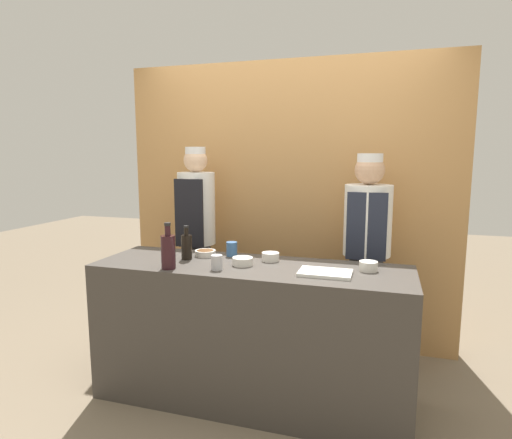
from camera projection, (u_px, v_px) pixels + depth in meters
ground_plane at (251, 398)px, 2.88m from camera, size 14.00×14.00×0.00m
cabinet_wall at (288, 204)px, 3.72m from camera, size 2.85×0.18×2.40m
counter at (250, 333)px, 2.81m from camera, size 2.04×0.62×0.92m
sauce_bowl_brown at (205, 253)px, 3.00m from camera, size 0.15×0.15×0.04m
sauce_bowl_purple at (368, 266)px, 2.61m from camera, size 0.11×0.11×0.06m
sauce_bowl_yellow at (270, 256)px, 2.86m from camera, size 0.12×0.12×0.06m
sauce_bowl_white at (243, 261)px, 2.74m from camera, size 0.13×0.13×0.05m
cutting_board at (325, 273)px, 2.53m from camera, size 0.31×0.20×0.02m
bottle_wine at (168, 251)px, 2.65m from camera, size 0.09×0.09×0.29m
bottle_soy at (187, 246)px, 2.89m from camera, size 0.07×0.07×0.23m
cup_steel at (217, 262)px, 2.64m from camera, size 0.07×0.07×0.09m
cup_blue at (232, 249)px, 2.99m from camera, size 0.08×0.08×0.10m
chef_left at (197, 238)px, 3.60m from camera, size 0.31×0.31×1.69m
chef_right at (366, 254)px, 3.21m from camera, size 0.35×0.35×1.64m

